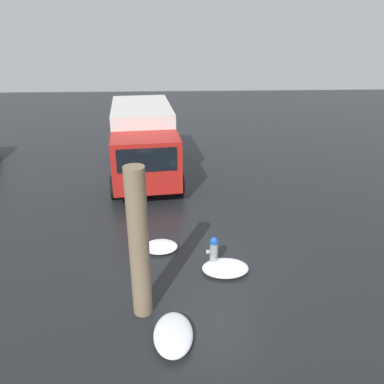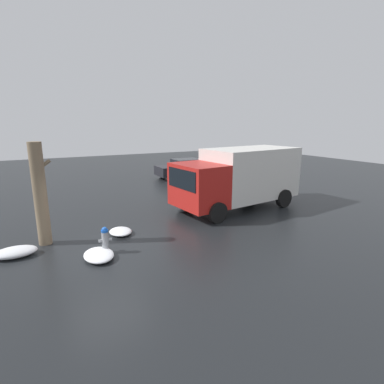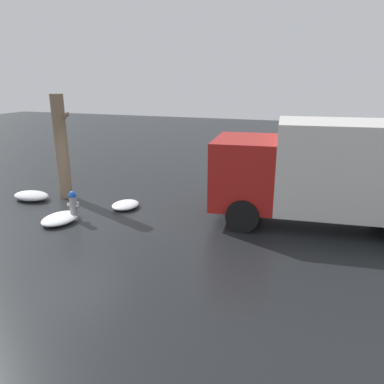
# 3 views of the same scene
# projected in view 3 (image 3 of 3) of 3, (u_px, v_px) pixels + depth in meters

# --- Properties ---
(ground_plane) EXTENTS (60.00, 60.00, 0.00)m
(ground_plane) POSITION_uv_depth(u_px,v_px,m) (75.00, 220.00, 11.12)
(ground_plane) COLOR black
(fire_hydrant) EXTENTS (0.42, 0.33, 0.90)m
(fire_hydrant) POSITION_uv_depth(u_px,v_px,m) (73.00, 205.00, 10.99)
(fire_hydrant) COLOR gray
(fire_hydrant) RESTS_ON ground_plane
(tree_trunk) EXTENTS (0.67, 0.44, 3.55)m
(tree_trunk) POSITION_uv_depth(u_px,v_px,m) (61.00, 147.00, 12.77)
(tree_trunk) COLOR #7F6B51
(tree_trunk) RESTS_ON ground_plane
(delivery_truck) EXTENTS (6.69, 3.32, 2.92)m
(delivery_truck) POSITION_uv_depth(u_px,v_px,m) (334.00, 169.00, 10.44)
(delivery_truck) COLOR red
(delivery_truck) RESTS_ON ground_plane
(parked_car) EXTENTS (4.18, 2.07, 1.45)m
(parked_car) POSITION_uv_depth(u_px,v_px,m) (361.00, 150.00, 18.00)
(parked_car) COLOR black
(parked_car) RESTS_ON ground_plane
(snow_pile_by_hydrant) EXTENTS (0.82, 1.01, 0.20)m
(snow_pile_by_hydrant) POSITION_uv_depth(u_px,v_px,m) (126.00, 205.00, 12.13)
(snow_pile_by_hydrant) COLOR white
(snow_pile_by_hydrant) RESTS_ON ground_plane
(snow_pile_curbside) EXTENTS (1.29, 0.83, 0.29)m
(snow_pile_curbside) POSITION_uv_depth(u_px,v_px,m) (31.00, 196.00, 12.92)
(snow_pile_curbside) COLOR white
(snow_pile_curbside) RESTS_ON ground_plane
(snow_pile_by_tree) EXTENTS (0.90, 1.25, 0.23)m
(snow_pile_by_tree) POSITION_uv_depth(u_px,v_px,m) (60.00, 218.00, 10.91)
(snow_pile_by_tree) COLOR white
(snow_pile_by_tree) RESTS_ON ground_plane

